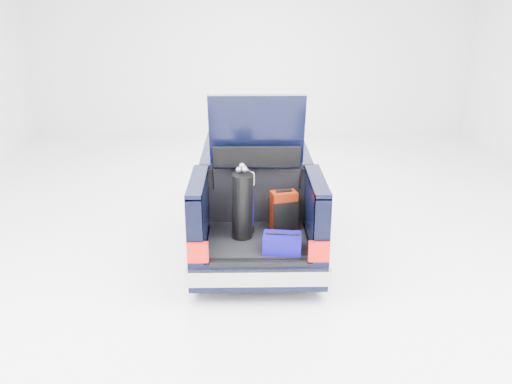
{
  "coord_description": "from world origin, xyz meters",
  "views": [
    {
      "loc": [
        -0.14,
        -8.11,
        3.62
      ],
      "look_at": [
        0.0,
        -0.5,
        0.9
      ],
      "focal_mm": 38.0,
      "sensor_mm": 36.0,
      "label": 1
    }
  ],
  "objects_px": {
    "blue_golf_bag": "(244,202)",
    "car": "(255,193)",
    "blue_duffel": "(282,243)",
    "black_golf_bag": "(242,206)",
    "red_suitcase": "(284,211)"
  },
  "relations": [
    {
      "from": "red_suitcase",
      "to": "blue_duffel",
      "type": "bearing_deg",
      "value": -108.77
    },
    {
      "from": "black_golf_bag",
      "to": "blue_duffel",
      "type": "relative_size",
      "value": 1.99
    },
    {
      "from": "black_golf_bag",
      "to": "blue_golf_bag",
      "type": "bearing_deg",
      "value": 68.54
    },
    {
      "from": "blue_golf_bag",
      "to": "red_suitcase",
      "type": "bearing_deg",
      "value": -7.68
    },
    {
      "from": "blue_golf_bag",
      "to": "black_golf_bag",
      "type": "bearing_deg",
      "value": -113.06
    },
    {
      "from": "car",
      "to": "red_suitcase",
      "type": "relative_size",
      "value": 8.11
    },
    {
      "from": "red_suitcase",
      "to": "blue_golf_bag",
      "type": "bearing_deg",
      "value": 175.51
    },
    {
      "from": "red_suitcase",
      "to": "black_golf_bag",
      "type": "xyz_separation_m",
      "value": [
        -0.57,
        -0.3,
        0.19
      ]
    },
    {
      "from": "red_suitcase",
      "to": "black_golf_bag",
      "type": "height_order",
      "value": "black_golf_bag"
    },
    {
      "from": "blue_golf_bag",
      "to": "blue_duffel",
      "type": "xyz_separation_m",
      "value": [
        0.48,
        -0.63,
        -0.31
      ]
    },
    {
      "from": "blue_golf_bag",
      "to": "car",
      "type": "bearing_deg",
      "value": 65.75
    },
    {
      "from": "car",
      "to": "blue_duffel",
      "type": "bearing_deg",
      "value": -81.31
    },
    {
      "from": "car",
      "to": "red_suitcase",
      "type": "height_order",
      "value": "car"
    },
    {
      "from": "car",
      "to": "red_suitcase",
      "type": "bearing_deg",
      "value": -73.93
    },
    {
      "from": "car",
      "to": "blue_golf_bag",
      "type": "relative_size",
      "value": 4.9
    }
  ]
}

